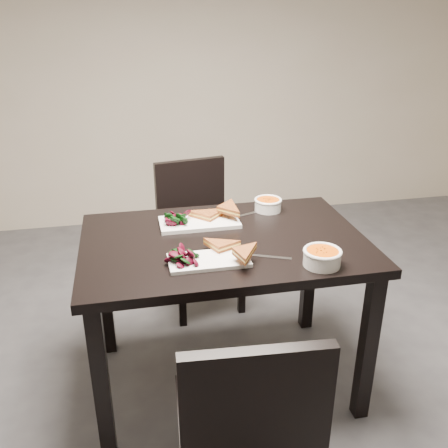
{
  "coord_description": "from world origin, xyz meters",
  "views": [
    {
      "loc": [
        -0.51,
        -1.4,
        1.64
      ],
      "look_at": [
        -0.13,
        0.44,
        0.82
      ],
      "focal_mm": 39.23,
      "sensor_mm": 36.0,
      "label": 1
    }
  ],
  "objects_px": {
    "plate_far": "(199,222)",
    "soup_bowl_far": "(268,204)",
    "chair_far": "(197,225)",
    "plate_near": "(209,260)",
    "chair_near": "(248,424)",
    "soup_bowl_near": "(322,256)",
    "table": "(224,260)"
  },
  "relations": [
    {
      "from": "plate_far",
      "to": "soup_bowl_far",
      "type": "height_order",
      "value": "soup_bowl_far"
    },
    {
      "from": "chair_far",
      "to": "plate_near",
      "type": "xyz_separation_m",
      "value": [
        -0.1,
        -0.96,
        0.27
      ]
    },
    {
      "from": "plate_near",
      "to": "chair_near",
      "type": "bearing_deg",
      "value": -88.21
    },
    {
      "from": "chair_near",
      "to": "soup_bowl_near",
      "type": "bearing_deg",
      "value": 52.6
    },
    {
      "from": "chair_near",
      "to": "chair_far",
      "type": "distance_m",
      "value": 1.53
    },
    {
      "from": "soup_bowl_near",
      "to": "soup_bowl_far",
      "type": "bearing_deg",
      "value": 94.26
    },
    {
      "from": "table",
      "to": "chair_far",
      "type": "height_order",
      "value": "chair_far"
    },
    {
      "from": "chair_far",
      "to": "soup_bowl_near",
      "type": "bearing_deg",
      "value": -83.03
    },
    {
      "from": "plate_near",
      "to": "soup_bowl_near",
      "type": "bearing_deg",
      "value": -14.82
    },
    {
      "from": "table",
      "to": "plate_near",
      "type": "height_order",
      "value": "plate_near"
    },
    {
      "from": "plate_far",
      "to": "soup_bowl_far",
      "type": "distance_m",
      "value": 0.37
    },
    {
      "from": "chair_near",
      "to": "soup_bowl_near",
      "type": "height_order",
      "value": "chair_near"
    },
    {
      "from": "chair_near",
      "to": "plate_far",
      "type": "height_order",
      "value": "chair_near"
    },
    {
      "from": "chair_far",
      "to": "soup_bowl_far",
      "type": "xyz_separation_m",
      "value": [
        0.28,
        -0.49,
        0.3
      ]
    },
    {
      "from": "plate_near",
      "to": "soup_bowl_near",
      "type": "height_order",
      "value": "soup_bowl_near"
    },
    {
      "from": "plate_near",
      "to": "soup_bowl_far",
      "type": "xyz_separation_m",
      "value": [
        0.37,
        0.47,
        0.03
      ]
    },
    {
      "from": "plate_near",
      "to": "soup_bowl_near",
      "type": "xyz_separation_m",
      "value": [
        0.42,
        -0.11,
        0.03
      ]
    },
    {
      "from": "chair_near",
      "to": "chair_far",
      "type": "height_order",
      "value": "same"
    },
    {
      "from": "table",
      "to": "plate_far",
      "type": "bearing_deg",
      "value": 113.65
    },
    {
      "from": "plate_far",
      "to": "table",
      "type": "bearing_deg",
      "value": -66.35
    },
    {
      "from": "plate_near",
      "to": "chair_far",
      "type": "bearing_deg",
      "value": 84.3
    },
    {
      "from": "soup_bowl_near",
      "to": "soup_bowl_far",
      "type": "height_order",
      "value": "soup_bowl_near"
    },
    {
      "from": "table",
      "to": "soup_bowl_near",
      "type": "height_order",
      "value": "soup_bowl_near"
    },
    {
      "from": "soup_bowl_far",
      "to": "chair_far",
      "type": "bearing_deg",
      "value": 119.46
    },
    {
      "from": "chair_far",
      "to": "soup_bowl_far",
      "type": "bearing_deg",
      "value": -70.27
    },
    {
      "from": "soup_bowl_near",
      "to": "plate_far",
      "type": "height_order",
      "value": "soup_bowl_near"
    },
    {
      "from": "table",
      "to": "soup_bowl_near",
      "type": "bearing_deg",
      "value": -43.58
    },
    {
      "from": "chair_far",
      "to": "soup_bowl_near",
      "type": "relative_size",
      "value": 5.75
    },
    {
      "from": "table",
      "to": "soup_bowl_far",
      "type": "relative_size",
      "value": 8.97
    },
    {
      "from": "chair_near",
      "to": "soup_bowl_far",
      "type": "height_order",
      "value": "chair_near"
    },
    {
      "from": "soup_bowl_near",
      "to": "plate_far",
      "type": "xyz_separation_m",
      "value": [
        -0.4,
        0.48,
        -0.03
      ]
    },
    {
      "from": "table",
      "to": "plate_near",
      "type": "relative_size",
      "value": 3.86
    }
  ]
}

